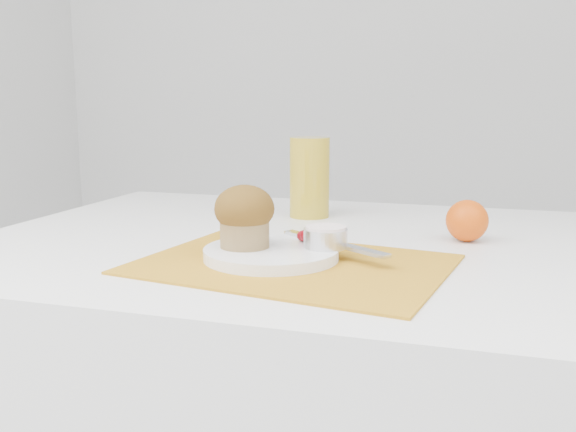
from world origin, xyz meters
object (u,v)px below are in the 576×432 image
(plate, at_px, (271,253))
(orange, at_px, (467,221))
(juice_glass, at_px, (310,177))
(muffin, at_px, (244,215))

(plate, distance_m, orange, 0.33)
(juice_glass, height_order, muffin, juice_glass)
(juice_glass, relative_size, muffin, 1.73)
(juice_glass, bearing_deg, orange, -24.44)
(orange, xyz_separation_m, muffin, (-0.29, -0.21, 0.03))
(plate, distance_m, juice_glass, 0.35)
(orange, relative_size, muffin, 0.76)
(plate, distance_m, muffin, 0.06)
(juice_glass, distance_m, muffin, 0.35)
(muffin, bearing_deg, plate, 5.38)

